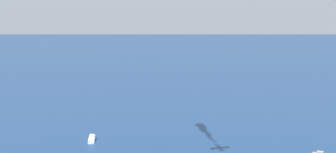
{
  "coord_description": "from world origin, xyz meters",
  "views": [
    {
      "loc": [
        86.71,
        109.87,
        52.34
      ],
      "look_at": [
        0.0,
        0.0,
        33.18
      ],
      "focal_mm": 53.69,
      "sensor_mm": 36.0,
      "label": 1
    }
  ],
  "objects": [
    {
      "name": "motorboat_inshore",
      "position": [
        -9.37,
        -60.71,
        0.74
      ],
      "size": [
        7.33,
        9.22,
        2.75
      ],
      "color": "white",
      "rests_on": "ground_plane"
    }
  ]
}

